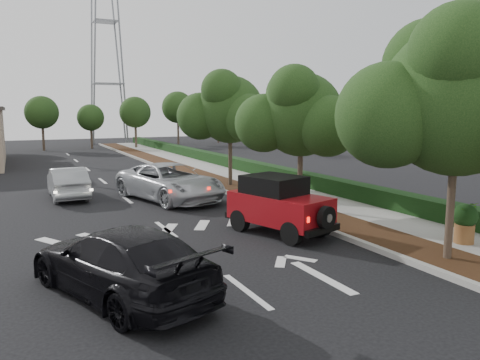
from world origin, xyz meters
TOP-DOWN VIEW (x-y plane):
  - ground at (0.00, 0.00)m, footprint 120.00×120.00m
  - curb at (4.60, 12.00)m, footprint 0.20×70.00m
  - planting_strip at (5.60, 12.00)m, footprint 1.80×70.00m
  - sidewalk at (7.50, 12.00)m, footprint 2.00×70.00m
  - hedge at (8.90, 12.00)m, footprint 0.80×70.00m
  - transmission_tower at (6.00, 48.00)m, footprint 7.00×4.00m
  - street_tree_near at (5.60, -0.50)m, footprint 3.80×3.80m
  - street_tree_mid at (5.60, 6.50)m, footprint 3.20×3.20m
  - street_tree_far at (5.60, 13.00)m, footprint 3.40×3.40m
  - red_jeep at (3.07, 4.02)m, footprint 2.49×3.78m
  - silver_suv_ahead at (1.71, 10.94)m, footprint 4.09×6.29m
  - black_suv_oncoming at (-2.51, 1.00)m, footprint 3.68×5.52m
  - silver_sedan_oncoming at (-2.28, 13.46)m, footprint 1.50×4.23m
  - terracotta_planter at (7.17, 0.27)m, footprint 0.69×0.69m

SIDE VIEW (x-z plane):
  - ground at x=0.00m, z-range 0.00..0.00m
  - transmission_tower at x=6.00m, z-range -14.00..14.00m
  - street_tree_near at x=5.60m, z-range -2.96..2.96m
  - street_tree_mid at x=5.60m, z-range -2.66..2.66m
  - street_tree_far at x=5.60m, z-range -2.81..2.81m
  - planting_strip at x=5.60m, z-range 0.00..0.12m
  - sidewalk at x=7.50m, z-range 0.00..0.12m
  - curb at x=4.60m, z-range 0.00..0.15m
  - hedge at x=8.90m, z-range 0.00..0.80m
  - silver_sedan_oncoming at x=-2.28m, z-range 0.00..1.39m
  - black_suv_oncoming at x=-2.51m, z-range 0.00..1.49m
  - silver_suv_ahead at x=1.71m, z-range 0.00..1.61m
  - terracotta_planter at x=7.17m, z-range 0.21..1.42m
  - red_jeep at x=3.07m, z-range 0.01..1.87m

